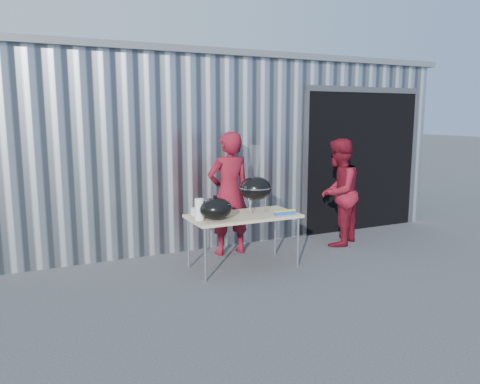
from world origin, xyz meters
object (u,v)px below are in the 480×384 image
person_cook (229,194)px  kettle_grill (255,183)px  folding_table (243,218)px  person_bystander (338,192)px

person_cook → kettle_grill: bearing=101.9°
kettle_grill → folding_table: bearing=-161.1°
kettle_grill → person_bystander: bearing=11.0°
folding_table → kettle_grill: 0.52m
person_cook → person_bystander: size_ratio=1.07×
kettle_grill → person_bystander: person_bystander is taller
folding_table → kettle_grill: (0.23, 0.08, 0.46)m
kettle_grill → person_bystander: size_ratio=0.54×
folding_table → person_bystander: bearing=11.9°
folding_table → person_cook: 0.74m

